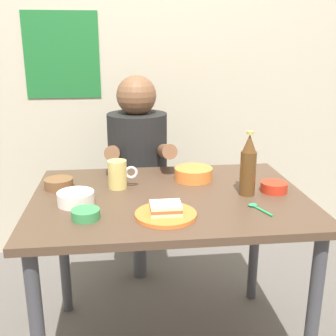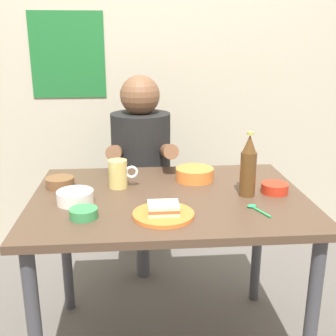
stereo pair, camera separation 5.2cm
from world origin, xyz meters
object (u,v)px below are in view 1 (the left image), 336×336
stool (139,221)px  beer_mug (118,174)px  dining_table (169,216)px  sandwich (166,208)px  sauce_bowl_chili (274,187)px  plate_orange (166,215)px  person_seated (138,151)px  beer_bottle (248,166)px

stool → beer_mug: (-0.10, -0.52, 0.45)m
dining_table → sandwich: size_ratio=10.00×
stool → sauce_bowl_chili: (0.54, -0.64, 0.41)m
plate_orange → stool: bearing=94.2°
dining_table → stool: size_ratio=2.44×
sandwich → sauce_bowl_chili: bearing=23.4°
person_seated → plate_orange: (0.06, -0.83, -0.02)m
beer_bottle → plate_orange: bearing=-152.2°
plate_orange → sauce_bowl_chili: (0.47, 0.20, 0.02)m
sandwich → beer_mug: bearing=117.2°
dining_table → sauce_bowl_chili: size_ratio=10.00×
stool → beer_bottle: beer_bottle is taller
beer_bottle → sauce_bowl_chili: (0.12, 0.02, -0.10)m
beer_mug → beer_bottle: bearing=-15.1°
sandwich → beer_bottle: beer_bottle is taller
plate_orange → sandwich: 0.02m
dining_table → person_seated: 0.64m
beer_mug → sauce_bowl_chili: (0.64, -0.12, -0.04)m
person_seated → beer_mug: bearing=-101.7°
beer_bottle → beer_mug: bearing=164.9°
sauce_bowl_chili → sandwich: bearing=-156.6°
dining_table → beer_bottle: size_ratio=4.20×
dining_table → beer_mug: beer_mug is taller
dining_table → stool: 0.70m
dining_table → beer_bottle: beer_bottle is taller
beer_mug → plate_orange: bearing=-62.8°
sandwich → sauce_bowl_chili: sandwich is taller
beer_mug → beer_bottle: beer_bottle is taller
dining_table → sauce_bowl_chili: 0.45m
sandwich → dining_table: bearing=79.8°
person_seated → sandwich: 0.83m
dining_table → plate_orange: 0.24m
stool → beer_mug: size_ratio=3.57×
person_seated → beer_bottle: bearing=-57.3°
beer_mug → sauce_bowl_chili: size_ratio=1.15×
person_seated → sauce_bowl_chili: size_ratio=6.54×
beer_mug → sauce_bowl_chili: beer_mug is taller
beer_mug → beer_bottle: size_ratio=0.48×
stool → sauce_bowl_chili: sauce_bowl_chili is taller
dining_table → beer_mug: bearing=150.9°
stool → beer_mug: bearing=-101.5°
person_seated → beer_mug: 0.52m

